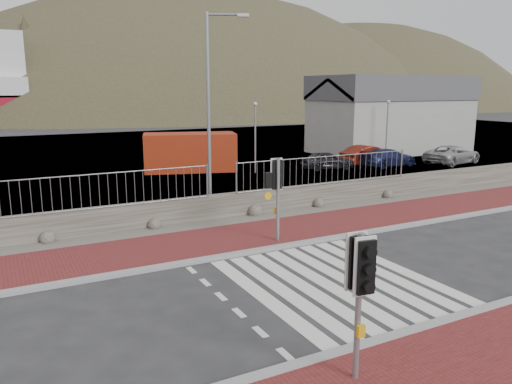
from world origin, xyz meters
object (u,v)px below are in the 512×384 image
shipping_container (190,152)px  car_d (452,155)px  streetlight (212,104)px  car_a (327,160)px  traffic_signal_near (360,276)px  car_b (368,155)px  traffic_signal_far (277,182)px  car_c (388,158)px

shipping_container → car_d: (16.26, -5.38, -0.52)m
streetlight → car_a: streetlight is taller
streetlight → car_d: bearing=38.2°
traffic_signal_near → car_d: 27.38m
car_b → streetlight: bearing=113.5°
car_b → car_a: bearing=89.7°
car_a → shipping_container: bearing=79.9°
traffic_signal_far → car_d: bearing=-148.8°
traffic_signal_far → shipping_container: size_ratio=0.51×
shipping_container → car_d: shipping_container is taller
car_a → streetlight: bearing=137.4°
car_a → car_c: bearing=-88.6°
traffic_signal_near → car_a: (12.93, 18.84, -1.35)m
streetlight → traffic_signal_far: bearing=-62.6°
traffic_signal_far → car_c: (14.32, 10.57, -1.43)m
traffic_signal_near → shipping_container: traffic_signal_near is taller
car_a → car_c: (4.11, -0.90, 0.02)m
streetlight → car_d: (19.13, 4.98, -3.70)m
traffic_signal_far → car_c: traffic_signal_far is taller
car_a → car_d: 8.85m
traffic_signal_near → car_d: traffic_signal_near is taller
shipping_container → car_d: 17.13m
streetlight → car_b: bearing=51.0°
car_d → streetlight: bearing=94.4°
car_a → car_d: bearing=-89.3°
car_b → car_c: car_b is taller
traffic_signal_near → car_b: (16.34, 19.05, -1.26)m
traffic_signal_far → car_a: (10.21, 11.47, -1.45)m
car_c → car_d: (4.52, -1.10, 0.04)m
traffic_signal_near → streetlight: 12.33m
car_b → car_c: size_ratio=0.99×
car_c → car_d: 4.65m
car_a → car_b: car_b is taller
shipping_container → traffic_signal_near: bearing=-86.5°
traffic_signal_far → car_a: 15.43m
shipping_container → car_b: 11.50m
car_b → car_d: 5.66m
traffic_signal_near → streetlight: streetlight is taller
traffic_signal_far → shipping_container: bearing=-95.3°
shipping_container → car_a: shipping_container is taller
streetlight → shipping_container: (2.88, 10.37, -3.18)m
traffic_signal_far → car_b: 18.00m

